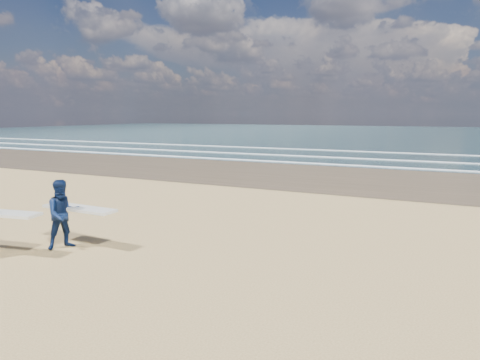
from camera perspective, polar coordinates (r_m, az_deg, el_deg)
The scene contains 1 object.
surfer_far at distance 11.92m, azimuth -22.36°, elevation -4.17°, with size 2.21×1.18×1.79m.
Camera 1 is at (8.97, -5.89, 3.44)m, focal length 32.00 mm.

